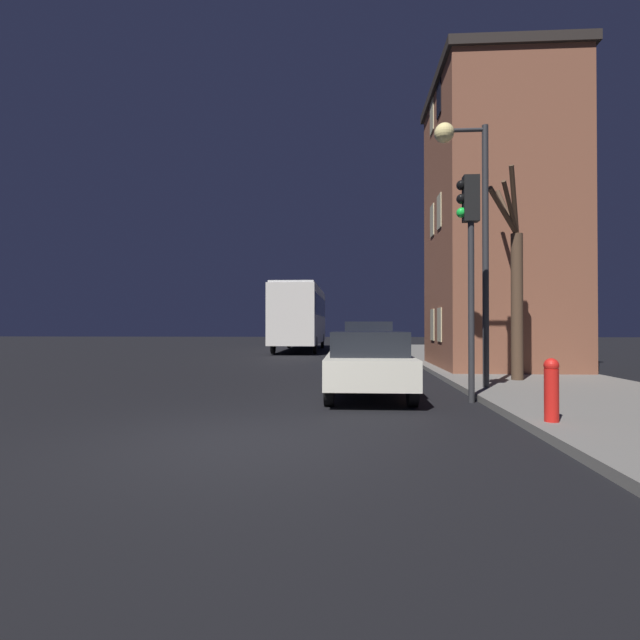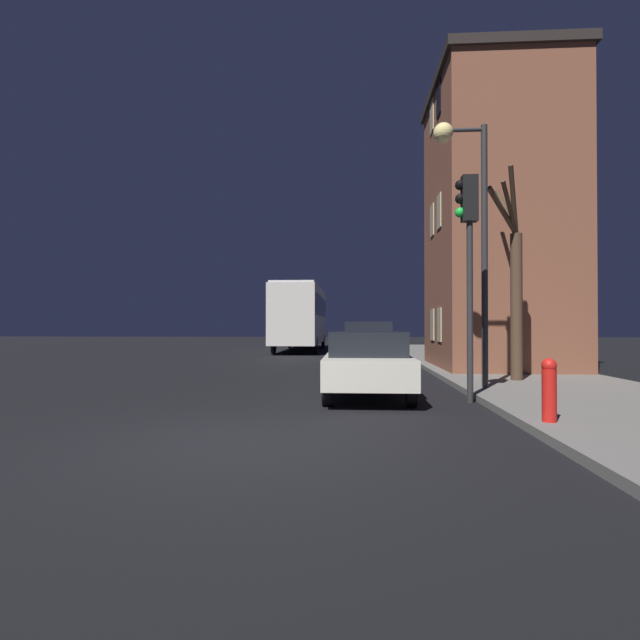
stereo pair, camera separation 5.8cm
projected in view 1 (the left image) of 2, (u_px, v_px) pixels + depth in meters
name	position (u px, v px, depth m)	size (l,w,h in m)	color
ground_plane	(243.00, 441.00, 6.45)	(120.00, 120.00, 0.00)	black
brick_building	(496.00, 222.00, 16.77)	(4.24, 5.66, 9.66)	brown
streetlamp	(467.00, 200.00, 11.13)	(1.19, 0.45, 5.92)	#28282B
traffic_light	(469.00, 240.00, 9.74)	(0.43, 0.24, 4.43)	#28282B
bare_tree	(515.00, 286.00, 12.55)	(1.14, 1.85, 5.22)	#473323
bus	(301.00, 313.00, 30.02)	(2.46, 10.59, 3.79)	beige
car_near_lane	(368.00, 362.00, 10.49)	(1.73, 3.89, 1.38)	beige
car_mid_lane	(367.00, 343.00, 18.19)	(1.85, 4.10, 1.64)	navy
fire_hydrant	(551.00, 388.00, 7.10)	(0.21, 0.21, 0.91)	red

